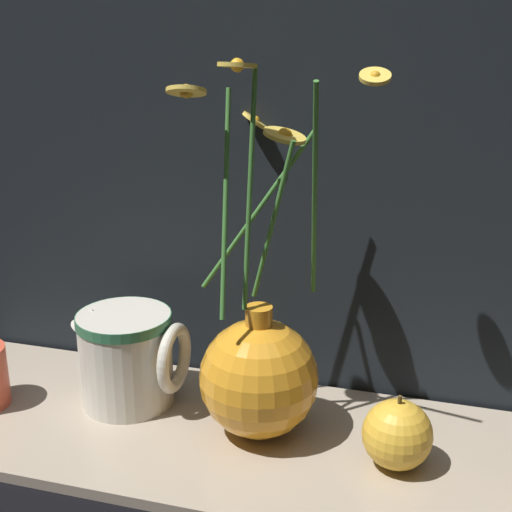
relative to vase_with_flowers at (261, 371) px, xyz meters
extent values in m
plane|color=black|center=(0.00, -0.01, -0.08)|extent=(6.00, 6.00, 0.00)
cube|color=tan|center=(0.00, -0.01, -0.08)|extent=(0.83, 0.26, 0.01)
sphere|color=orange|center=(0.00, 0.00, -0.01)|extent=(0.13, 0.13, 0.13)
cylinder|color=orange|center=(0.00, 0.00, 0.06)|extent=(0.03, 0.03, 0.03)
cylinder|color=#3D7A33|center=(0.05, 0.01, 0.19)|extent=(0.02, 0.11, 0.24)
cylinder|color=#EAC64C|center=(0.10, 0.02, 0.31)|extent=(0.03, 0.03, 0.02)
sphere|color=gold|center=(0.10, 0.02, 0.31)|extent=(0.01, 0.01, 0.01)
cylinder|color=#3D7A33|center=(-0.01, 0.00, 0.20)|extent=(0.01, 0.03, 0.24)
cylinder|color=#EAC64C|center=(-0.03, 0.00, 0.32)|extent=(0.04, 0.04, 0.01)
sphere|color=gold|center=(-0.03, 0.00, 0.32)|extent=(0.01, 0.01, 0.01)
cylinder|color=#3D7A33|center=(-0.02, 0.06, 0.16)|extent=(0.12, 0.05, 0.18)
cylinder|color=#EAC64C|center=(-0.04, 0.11, 0.25)|extent=(0.04, 0.04, 0.02)
sphere|color=gold|center=(-0.04, 0.11, 0.25)|extent=(0.01, 0.01, 0.01)
cylinder|color=#3D7A33|center=(-0.04, -0.01, 0.18)|extent=(0.02, 0.08, 0.22)
cylinder|color=#EAC64C|center=(-0.07, -0.01, 0.29)|extent=(0.05, 0.04, 0.02)
sphere|color=gold|center=(-0.07, -0.01, 0.29)|extent=(0.01, 0.01, 0.01)
cylinder|color=#3D7A33|center=(0.01, 0.02, 0.16)|extent=(0.05, 0.02, 0.17)
cylinder|color=#EAC64C|center=(0.01, 0.04, 0.25)|extent=(0.05, 0.05, 0.02)
sphere|color=gold|center=(0.01, 0.04, 0.25)|extent=(0.02, 0.02, 0.02)
cylinder|color=beige|center=(-0.17, 0.02, -0.02)|extent=(0.11, 0.11, 0.11)
cylinder|color=#33724C|center=(-0.17, 0.02, 0.03)|extent=(0.11, 0.11, 0.01)
torus|color=beige|center=(-0.11, 0.02, -0.01)|extent=(0.01, 0.08, 0.08)
cone|color=beige|center=(-0.21, 0.02, 0.03)|extent=(0.04, 0.03, 0.04)
sphere|color=gold|center=(0.15, -0.02, -0.04)|extent=(0.07, 0.07, 0.07)
cylinder|color=#4C3819|center=(0.15, -0.02, 0.00)|extent=(0.00, 0.00, 0.01)
camera|label=1|loc=(0.18, -0.66, 0.36)|focal=50.00mm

